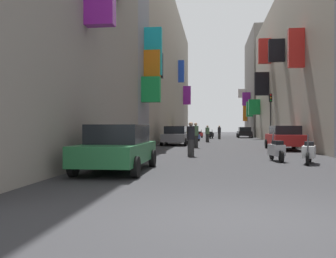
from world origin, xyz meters
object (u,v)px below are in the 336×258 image
Objects in this scene: pedestrian_crossing at (219,132)px; pedestrian_mid_street at (196,135)px; scooter_red at (200,134)px; scooter_white at (309,152)px; parked_car_red at (284,137)px; parked_car_black at (244,132)px; parked_car_grey at (175,135)px; scooter_silver at (276,150)px; parked_car_white at (190,132)px; parked_car_yellow at (183,133)px; scooter_black at (211,135)px; pedestrian_near_right at (191,139)px; scooter_blue at (196,137)px; pedestrian_near_left at (207,134)px; traffic_light_near_corner at (271,109)px; parked_car_green at (118,147)px.

pedestrian_crossing is 0.93× the size of pedestrian_mid_street.
scooter_red is 0.94× the size of scooter_white.
parked_car_black is at bearing 90.57° from parked_car_red.
parked_car_red reaches higher than scooter_red.
scooter_white is (-0.74, -8.84, -0.32)m from parked_car_red.
scooter_silver is (5.56, -13.19, -0.31)m from parked_car_grey.
parked_car_black is 1.05× the size of parked_car_white.
parked_car_yellow is 2.36× the size of scooter_silver.
parked_car_black is 25.88m from parked_car_red.
parked_car_white is 9.11m from pedestrian_crossing.
scooter_black is 1.07× the size of pedestrian_near_right.
parked_car_yellow is 2.61× the size of pedestrian_mid_street.
pedestrian_crossing reaches higher than scooter_black.
parked_car_white reaches higher than scooter_red.
parked_car_grey is 1.10× the size of parked_car_white.
scooter_white is at bearing -84.21° from pedestrian_crossing.
parked_car_grey is 2.30× the size of scooter_blue.
scooter_red is 1.06× the size of pedestrian_near_left.
parked_car_yellow is 2.51× the size of scooter_black.
pedestrian_near_right reaches higher than pedestrian_near_left.
parked_car_grey is at bearing 112.85° from scooter_silver.
scooter_silver is 10.22m from pedestrian_mid_street.
parked_car_black is 7.68m from parked_car_white.
traffic_light_near_corner is (0.74, 10.27, 2.22)m from parked_car_red.
traffic_light_near_corner reaches higher than pedestrian_crossing.
pedestrian_near_left is (-4.17, 19.82, 0.32)m from scooter_white.
scooter_red is (1.34, 36.79, -0.31)m from parked_car_green.
parked_car_yellow is at bearing 115.89° from scooter_blue.
parked_car_grey reaches higher than parked_car_black.
scooter_white is 1.08× the size of pedestrian_near_right.
parked_car_black is at bearing 89.20° from scooter_white.
pedestrian_near_left reaches higher than parked_car_black.
pedestrian_mid_street is at bearing 82.21° from parked_car_green.
parked_car_grey reaches higher than scooter_white.
scooter_black is 0.40× the size of traffic_light_near_corner.
scooter_white is (5.35, -33.65, 0.00)m from scooter_red.
pedestrian_mid_street is at bearing -85.62° from parked_car_white.
pedestrian_mid_street reaches higher than parked_car_grey.
pedestrian_near_right is at bearing -89.14° from pedestrian_mid_street.
parked_car_yellow is 5.28m from pedestrian_crossing.
pedestrian_near_left is (-0.31, -10.79, 0.32)m from scooter_black.
parked_car_black reaches higher than scooter_black.
scooter_silver is at bearing -84.56° from scooter_black.
traffic_light_near_corner is at bearing 82.06° from scooter_silver.
traffic_light_near_corner reaches higher than pedestrian_near_right.
parked_car_green reaches higher than scooter_silver.
scooter_black is at bearing 80.53° from parked_car_grey.
parked_car_white is at bearing 98.90° from pedestrian_near_left.
scooter_silver is 1.14× the size of pedestrian_near_right.
pedestrian_near_right reaches higher than parked_car_red.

